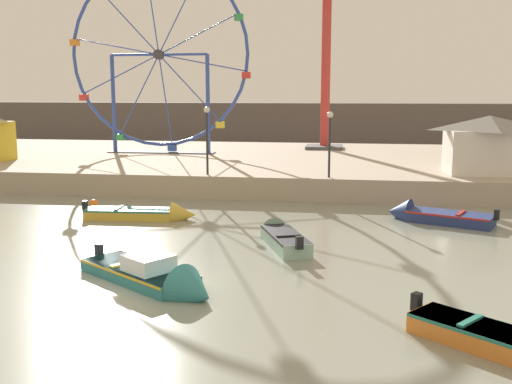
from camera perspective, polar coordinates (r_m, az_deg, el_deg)
ground_plane at (r=18.41m, az=-12.05°, el=-8.66°), size 240.00×240.00×0.00m
quay_promenade at (r=41.74m, az=-0.12°, el=2.65°), size 110.00×21.12×1.24m
distant_town_skyline at (r=62.49m, az=2.85°, el=6.43°), size 140.00×3.00×4.40m
motorboat_mustard_yellow at (r=27.34m, az=-10.21°, el=-2.03°), size 5.21×1.44×1.11m
motorboat_teal_painted at (r=17.98m, az=-9.10°, el=-8.12°), size 5.19×4.23×1.41m
motorboat_seafoam at (r=22.72m, az=2.37°, el=-4.19°), size 2.53×4.41×1.10m
motorboat_navy_blue at (r=27.52m, az=16.22°, el=-2.15°), size 4.74×3.07×1.34m
ferris_wheel_blue_frame at (r=43.72m, az=-9.20°, el=12.48°), size 13.00×1.20×13.37m
drop_tower_red_tower at (r=46.77m, az=6.69°, el=13.49°), size 2.80×2.80×14.99m
carnival_booth_white_ticket at (r=34.74m, az=21.21°, el=4.31°), size 4.83×3.46×3.13m
promenade_lamp_near at (r=32.08m, az=-4.68°, el=5.89°), size 0.32×0.32×3.61m
promenade_lamp_far at (r=31.13m, az=7.01°, el=5.51°), size 0.32×0.32×3.40m
mooring_buoy_orange at (r=30.42m, az=-15.15°, el=-1.09°), size 0.44×0.44×0.44m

